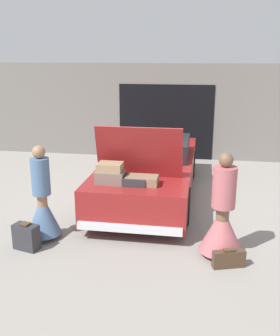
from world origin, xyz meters
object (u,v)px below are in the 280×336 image
(suitcase_beside_left_person, at_px, (26,237))
(suitcase_beside_right_person, at_px, (229,259))
(person_left, at_px, (43,206))
(person_right, at_px, (222,220))
(car, at_px, (149,170))

(suitcase_beside_left_person, bearing_deg, suitcase_beside_right_person, -0.75)
(person_left, bearing_deg, person_right, 84.31)
(person_right, bearing_deg, suitcase_beside_left_person, 91.70)
(car, relative_size, suitcase_beside_right_person, 9.52)
(car, distance_m, person_left, 2.80)
(person_right, height_order, suitcase_beside_right_person, person_right)
(car, xyz_separation_m, suitcase_beside_left_person, (-1.61, -2.82, -0.38))
(person_right, distance_m, suitcase_beside_right_person, 0.59)
(person_left, height_order, suitcase_beside_right_person, person_left)
(car, bearing_deg, suitcase_beside_right_person, -60.75)
(suitcase_beside_right_person, bearing_deg, suitcase_beside_left_person, 179.25)
(car, xyz_separation_m, suitcase_beside_right_person, (1.60, -2.86, -0.46))
(suitcase_beside_left_person, bearing_deg, car, 60.32)
(person_left, bearing_deg, suitcase_beside_right_person, 77.73)
(person_left, relative_size, person_right, 0.98)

